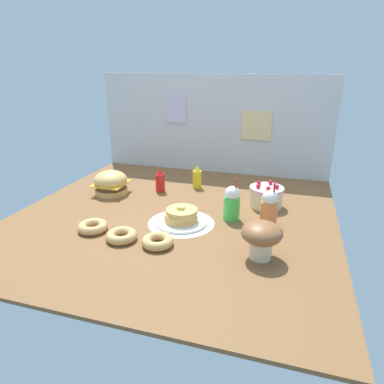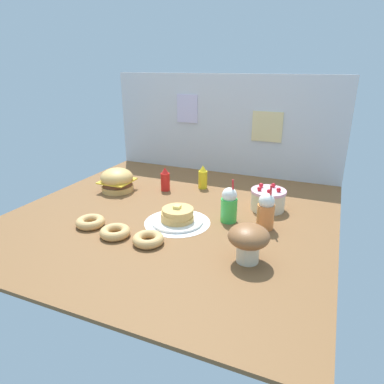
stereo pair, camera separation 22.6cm
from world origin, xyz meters
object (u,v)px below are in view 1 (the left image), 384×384
Objects in this scene: donut_pink_glaze at (93,226)px; layer_cake at (266,196)px; pancake_stack at (181,217)px; donut_chocolate at (121,235)px; burger at (111,183)px; mustard_bottle at (197,177)px; ketchup_bottle at (160,181)px; cream_soda_cup at (232,203)px; orange_float_cup at (269,208)px; mushroom_stool at (261,236)px; donut_vanilla at (158,241)px.

layer_cake is at bearing 35.72° from donut_pink_glaze.
pancake_stack is 1.83× the size of donut_chocolate.
mustard_bottle reaches higher than burger.
ketchup_bottle reaches higher than burger.
pancake_stack is 1.13× the size of cream_soda_cup.
ketchup_bottle reaches higher than donut_pink_glaze.
orange_float_cup reaches higher than mushroom_stool.
layer_cake is 0.69m from mushroom_stool.
layer_cake is 1.34× the size of donut_chocolate.
mustard_bottle is 0.96m from donut_chocolate.
donut_vanilla is (0.22, -0.00, 0.00)m from donut_chocolate.
orange_float_cup reaches higher than donut_vanilla.
ketchup_bottle is at bearing 175.52° from layer_cake.
donut_chocolate is at bearing -129.96° from pancake_stack.
pancake_stack reaches higher than donut_pink_glaze.
donut_pink_glaze is 1.00× the size of donut_vanilla.
pancake_stack is 0.32m from cream_soda_cup.
ketchup_bottle is 1.08× the size of donut_chocolate.
layer_cake is at bearing 55.21° from donut_vanilla.
orange_float_cup is at bearing -40.63° from mustard_bottle.
cream_soda_cup reaches higher than mushroom_stool.
mushroom_stool is at bearing 3.93° from donut_vanilla.
burger is at bearing 134.99° from donut_vanilla.
ketchup_bottle is 1.12m from mushroom_stool.
donut_pink_glaze is 0.22m from donut_chocolate.
cream_soda_cup is 1.00× the size of orange_float_cup.
mushroom_stool reaches higher than pancake_stack.
donut_chocolate is at bearing -134.85° from layer_cake.
orange_float_cup is (0.23, -0.01, 0.00)m from cream_soda_cup.
orange_float_cup is 1.36× the size of mushroom_stool.
donut_pink_glaze is (0.21, -0.58, -0.06)m from burger.
burger is 0.76m from donut_chocolate.
orange_float_cup is at bearing 15.14° from pancake_stack.
orange_float_cup is 0.70m from donut_vanilla.
ketchup_bottle is (-0.33, 0.49, 0.04)m from pancake_stack.
mustard_bottle is at bearing 93.18° from donut_vanilla.
orange_float_cup is 1.05m from donut_pink_glaze.
orange_float_cup reaches higher than mustard_bottle.
pancake_stack is at bearing 152.72° from mushroom_stool.
burger is 1.19m from orange_float_cup.
donut_vanilla is at bearing -7.00° from donut_pink_glaze.
cream_soda_cup is (0.95, -0.19, 0.02)m from burger.
cream_soda_cup is at bearing 118.77° from mushroom_stool.
layer_cake reaches higher than donut_chocolate.
donut_chocolate is (-0.16, -0.94, -0.06)m from mustard_bottle.
cream_soda_cup is 0.84m from donut_pink_glaze.
cream_soda_cup is (-0.19, -0.28, 0.04)m from layer_cake.
ketchup_bottle is 0.91m from orange_float_cup.
mushroom_stool is at bearing -90.54° from orange_float_cup.
cream_soda_cup is (0.61, -0.34, 0.02)m from ketchup_bottle.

